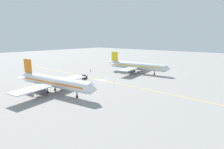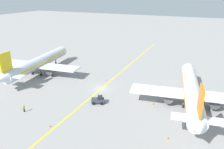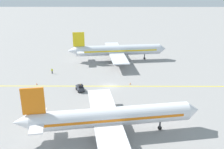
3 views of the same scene
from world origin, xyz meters
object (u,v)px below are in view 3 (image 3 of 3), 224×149
object	(u,v)px
traffic_cone_mid_apron	(36,126)
airplane_adjacent_stand	(110,117)
baggage_tug_dark	(80,88)
traffic_cone_far_edge	(37,84)
traffic_cone_by_wingtip	(96,113)
traffic_cone_near_nose	(130,83)
ground_crew_worker	(52,71)
airplane_at_gate	(117,50)

from	to	relation	value
traffic_cone_mid_apron	airplane_adjacent_stand	bearing A→B (deg)	81.32
baggage_tug_dark	traffic_cone_far_edge	size ratio (longest dim) A/B	6.09
traffic_cone_by_wingtip	traffic_cone_far_edge	bearing A→B (deg)	-133.17
baggage_tug_dark	traffic_cone_by_wingtip	distance (m)	13.19
airplane_adjacent_stand	traffic_cone_near_nose	size ratio (longest dim) A/B	64.48
airplane_adjacent_stand	baggage_tug_dark	world-z (taller)	airplane_adjacent_stand
ground_crew_worker	traffic_cone_by_wingtip	distance (m)	29.72
traffic_cone_near_nose	traffic_cone_by_wingtip	bearing A→B (deg)	-27.44
traffic_cone_near_nose	traffic_cone_far_edge	xyz separation A→B (m)	(0.31, -26.30, 0.00)
airplane_adjacent_stand	traffic_cone_mid_apron	distance (m)	15.52
airplane_adjacent_stand	baggage_tug_dark	size ratio (longest dim) A/B	10.59
ground_crew_worker	traffic_cone_far_edge	size ratio (longest dim) A/B	3.05
traffic_cone_near_nose	traffic_cone_far_edge	distance (m)	26.30
baggage_tug_dark	traffic_cone_far_edge	world-z (taller)	baggage_tug_dark
traffic_cone_far_edge	traffic_cone_mid_apron	bearing A→B (deg)	14.81
ground_crew_worker	traffic_cone_mid_apron	distance (m)	31.45
ground_crew_worker	traffic_cone_near_nose	distance (m)	25.48
airplane_at_gate	traffic_cone_near_nose	xyz separation A→B (m)	(22.53, 3.33, -3.43)
traffic_cone_near_nose	traffic_cone_far_edge	bearing A→B (deg)	-89.32
airplane_adjacent_stand	traffic_cone_mid_apron	xyz separation A→B (m)	(-2.28, -14.96, -3.43)
baggage_tug_dark	ground_crew_worker	bearing A→B (deg)	-142.11
traffic_cone_by_wingtip	airplane_adjacent_stand	bearing A→B (deg)	22.11
traffic_cone_by_wingtip	airplane_at_gate	bearing A→B (deg)	172.19
traffic_cone_by_wingtip	traffic_cone_far_edge	distance (m)	24.10
traffic_cone_near_nose	traffic_cone_mid_apron	world-z (taller)	same
traffic_cone_near_nose	traffic_cone_by_wingtip	world-z (taller)	same
baggage_tug_dark	traffic_cone_near_nose	xyz separation A→B (m)	(-4.56, 13.58, -0.63)
airplane_at_gate	traffic_cone_near_nose	world-z (taller)	airplane_at_gate
ground_crew_worker	airplane_adjacent_stand	bearing A→B (deg)	28.82
airplane_adjacent_stand	airplane_at_gate	bearing A→B (deg)	177.40
airplane_adjacent_stand	ground_crew_worker	bearing A→B (deg)	-151.18
traffic_cone_near_nose	traffic_cone_far_edge	size ratio (longest dim) A/B	1.00
ground_crew_worker	traffic_cone_near_nose	world-z (taller)	ground_crew_worker
airplane_adjacent_stand	baggage_tug_dark	bearing A→B (deg)	-158.16
ground_crew_worker	traffic_cone_mid_apron	size ratio (longest dim) A/B	3.05
ground_crew_worker	traffic_cone_mid_apron	bearing A→B (deg)	6.38
ground_crew_worker	traffic_cone_far_edge	world-z (taller)	ground_crew_worker
airplane_adjacent_stand	traffic_cone_by_wingtip	xyz separation A→B (m)	(-7.99, -3.25, -3.43)
airplane_at_gate	baggage_tug_dark	bearing A→B (deg)	-20.74
airplane_at_gate	traffic_cone_mid_apron	distance (m)	48.30
baggage_tug_dark	airplane_at_gate	bearing A→B (deg)	159.26
airplane_adjacent_stand	traffic_cone_near_nose	bearing A→B (deg)	167.55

